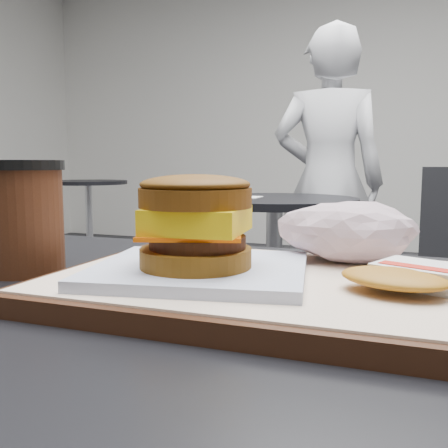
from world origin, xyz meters
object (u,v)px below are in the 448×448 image
(crumpled_wrapper, at_px, (347,231))
(neighbor_table, at_px, (274,244))
(patron, at_px, (328,183))
(hash_brown, at_px, (416,277))
(neighbor_chair, at_px, (439,258))
(serving_tray, at_px, (258,285))
(breakfast_sandwich, at_px, (197,234))
(coffee_cup, at_px, (23,214))

(crumpled_wrapper, relative_size, neighbor_table, 0.19)
(crumpled_wrapper, distance_m, patron, 2.15)
(hash_brown, distance_m, neighbor_chair, 1.79)
(serving_tray, bearing_deg, neighbor_table, 104.13)
(breakfast_sandwich, xyz_separation_m, neighbor_chair, (0.30, 1.78, -0.32))
(hash_brown, height_order, crumpled_wrapper, crumpled_wrapper)
(coffee_cup, height_order, patron, patron)
(coffee_cup, bearing_deg, breakfast_sandwich, -8.06)
(neighbor_table, relative_size, neighbor_chair, 0.85)
(neighbor_chair, height_order, patron, patron)
(crumpled_wrapper, distance_m, coffee_cup, 0.35)
(serving_tray, bearing_deg, patron, 97.09)
(breakfast_sandwich, bearing_deg, patron, 95.77)
(breakfast_sandwich, distance_m, neighbor_chair, 1.84)
(hash_brown, xyz_separation_m, patron, (-0.41, 2.23, -0.01))
(hash_brown, distance_m, patron, 2.27)
(neighbor_table, xyz_separation_m, neighbor_chair, (0.66, 0.14, -0.04))
(hash_brown, bearing_deg, breakfast_sandwich, -174.51)
(patron, bearing_deg, coffee_cup, 84.14)
(hash_brown, bearing_deg, neighbor_table, 108.45)
(serving_tray, xyz_separation_m, coffee_cup, (-0.27, 0.00, 0.06))
(serving_tray, distance_m, crumpled_wrapper, 0.13)
(breakfast_sandwich, xyz_separation_m, neighbor_table, (-0.36, 1.64, -0.28))
(neighbor_chair, relative_size, patron, 0.55)
(serving_tray, height_order, hash_brown, hash_brown)
(breakfast_sandwich, bearing_deg, crumpled_wrapper, 47.84)
(neighbor_chair, bearing_deg, neighbor_table, -167.94)
(crumpled_wrapper, height_order, coffee_cup, coffee_cup)
(hash_brown, height_order, coffee_cup, coffee_cup)
(coffee_cup, bearing_deg, neighbor_chair, 73.38)
(breakfast_sandwich, distance_m, coffee_cup, 0.23)
(hash_brown, bearing_deg, coffee_cup, 178.04)
(neighbor_chair, xyz_separation_m, patron, (-0.53, 0.46, 0.28))
(breakfast_sandwich, distance_m, crumpled_wrapper, 0.17)
(hash_brown, distance_m, coffee_cup, 0.41)
(serving_tray, relative_size, patron, 0.24)
(neighbor_chair, distance_m, patron, 0.76)
(coffee_cup, bearing_deg, patron, 90.08)
(serving_tray, bearing_deg, breakfast_sandwich, -149.55)
(neighbor_table, bearing_deg, hash_brown, -71.55)
(breakfast_sandwich, distance_m, hash_brown, 0.19)
(coffee_cup, xyz_separation_m, neighbor_chair, (0.52, 1.75, -0.33))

